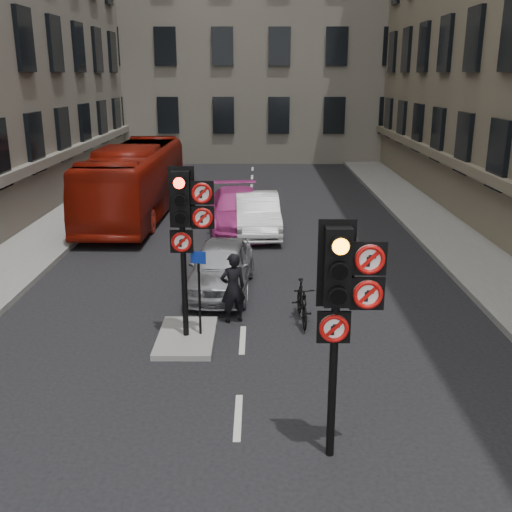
{
  "coord_description": "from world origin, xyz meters",
  "views": [
    {
      "loc": [
        0.33,
        -6.68,
        5.44
      ],
      "look_at": [
        0.29,
        2.63,
        2.6
      ],
      "focal_mm": 42.0,
      "sensor_mm": 36.0,
      "label": 1
    }
  ],
  "objects_px": {
    "signal_near": "(343,292)",
    "motorcycle": "(302,302)",
    "car_white": "(257,214)",
    "info_sign": "(199,281)",
    "signal_far": "(186,217)",
    "bus_red": "(135,181)",
    "car_pink": "(238,210)",
    "motorcyclist": "(233,288)",
    "car_silver": "(221,266)"
  },
  "relations": [
    {
      "from": "info_sign",
      "to": "signal_near",
      "type": "bearing_deg",
      "value": -44.7
    },
    {
      "from": "car_silver",
      "to": "car_white",
      "type": "height_order",
      "value": "car_white"
    },
    {
      "from": "motorcyclist",
      "to": "car_white",
      "type": "bearing_deg",
      "value": -116.99
    },
    {
      "from": "bus_red",
      "to": "motorcyclist",
      "type": "distance_m",
      "value": 11.45
    },
    {
      "from": "car_silver",
      "to": "bus_red",
      "type": "height_order",
      "value": "bus_red"
    },
    {
      "from": "car_white",
      "to": "car_pink",
      "type": "distance_m",
      "value": 0.82
    },
    {
      "from": "signal_far",
      "to": "motorcyclist",
      "type": "height_order",
      "value": "signal_far"
    },
    {
      "from": "motorcyclist",
      "to": "car_silver",
      "type": "bearing_deg",
      "value": -102.46
    },
    {
      "from": "motorcycle",
      "to": "signal_far",
      "type": "bearing_deg",
      "value": -160.55
    },
    {
      "from": "motorcyclist",
      "to": "bus_red",
      "type": "bearing_deg",
      "value": -91.19
    },
    {
      "from": "signal_far",
      "to": "info_sign",
      "type": "bearing_deg",
      "value": 15.29
    },
    {
      "from": "car_pink",
      "to": "motorcyclist",
      "type": "bearing_deg",
      "value": -94.82
    },
    {
      "from": "signal_near",
      "to": "car_pink",
      "type": "bearing_deg",
      "value": 97.98
    },
    {
      "from": "signal_far",
      "to": "bus_red",
      "type": "bearing_deg",
      "value": 106.25
    },
    {
      "from": "bus_red",
      "to": "motorcycle",
      "type": "xyz_separation_m",
      "value": [
        5.83,
        -10.61,
        -0.94
      ]
    },
    {
      "from": "motorcyclist",
      "to": "motorcycle",
      "type": "bearing_deg",
      "value": 156.92
    },
    {
      "from": "info_sign",
      "to": "motorcycle",
      "type": "bearing_deg",
      "value": 37.9
    },
    {
      "from": "signal_near",
      "to": "bus_red",
      "type": "height_order",
      "value": "signal_near"
    },
    {
      "from": "car_white",
      "to": "info_sign",
      "type": "relative_size",
      "value": 2.32
    },
    {
      "from": "signal_far",
      "to": "car_white",
      "type": "xyz_separation_m",
      "value": [
        1.42,
        8.94,
        -2.0
      ]
    },
    {
      "from": "signal_near",
      "to": "signal_far",
      "type": "relative_size",
      "value": 1.0
    },
    {
      "from": "signal_near",
      "to": "motorcyclist",
      "type": "height_order",
      "value": "signal_near"
    },
    {
      "from": "signal_far",
      "to": "motorcycle",
      "type": "relative_size",
      "value": 2.27
    },
    {
      "from": "signal_near",
      "to": "car_white",
      "type": "relative_size",
      "value": 0.84
    },
    {
      "from": "signal_far",
      "to": "signal_near",
      "type": "bearing_deg",
      "value": -56.98
    },
    {
      "from": "signal_near",
      "to": "car_pink",
      "type": "distance_m",
      "value": 13.64
    },
    {
      "from": "motorcycle",
      "to": "car_silver",
      "type": "bearing_deg",
      "value": 130.1
    },
    {
      "from": "info_sign",
      "to": "bus_red",
      "type": "bearing_deg",
      "value": 122.14
    },
    {
      "from": "info_sign",
      "to": "car_white",
      "type": "bearing_deg",
      "value": 97.12
    },
    {
      "from": "signal_near",
      "to": "motorcyclist",
      "type": "relative_size",
      "value": 2.19
    },
    {
      "from": "motorcyclist",
      "to": "car_pink",
      "type": "bearing_deg",
      "value": -112.03
    },
    {
      "from": "car_white",
      "to": "bus_red",
      "type": "height_order",
      "value": "bus_red"
    },
    {
      "from": "car_pink",
      "to": "car_silver",
      "type": "bearing_deg",
      "value": -98.06
    },
    {
      "from": "car_pink",
      "to": "bus_red",
      "type": "xyz_separation_m",
      "value": [
        -4.11,
        2.24,
        0.68
      ]
    },
    {
      "from": "signal_far",
      "to": "bus_red",
      "type": "relative_size",
      "value": 0.35
    },
    {
      "from": "car_silver",
      "to": "car_pink",
      "type": "relative_size",
      "value": 0.76
    },
    {
      "from": "info_sign",
      "to": "motorcyclist",
      "type": "bearing_deg",
      "value": 69.88
    },
    {
      "from": "signal_far",
      "to": "info_sign",
      "type": "relative_size",
      "value": 1.94
    },
    {
      "from": "motorcyclist",
      "to": "signal_far",
      "type": "bearing_deg",
      "value": 25.85
    },
    {
      "from": "signal_far",
      "to": "motorcyclist",
      "type": "relative_size",
      "value": 2.19
    },
    {
      "from": "car_silver",
      "to": "car_pink",
      "type": "bearing_deg",
      "value": 91.38
    },
    {
      "from": "signal_far",
      "to": "bus_red",
      "type": "height_order",
      "value": "signal_far"
    },
    {
      "from": "signal_far",
      "to": "car_pink",
      "type": "bearing_deg",
      "value": 85.59
    },
    {
      "from": "signal_near",
      "to": "car_silver",
      "type": "relative_size",
      "value": 0.93
    },
    {
      "from": "car_white",
      "to": "car_pink",
      "type": "height_order",
      "value": "car_pink"
    },
    {
      "from": "signal_far",
      "to": "motorcyclist",
      "type": "bearing_deg",
      "value": 48.94
    },
    {
      "from": "signal_near",
      "to": "motorcycle",
      "type": "relative_size",
      "value": 2.27
    },
    {
      "from": "motorcycle",
      "to": "info_sign",
      "type": "distance_m",
      "value": 2.56
    },
    {
      "from": "car_silver",
      "to": "motorcyclist",
      "type": "height_order",
      "value": "motorcyclist"
    },
    {
      "from": "signal_far",
      "to": "car_white",
      "type": "relative_size",
      "value": 0.84
    }
  ]
}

